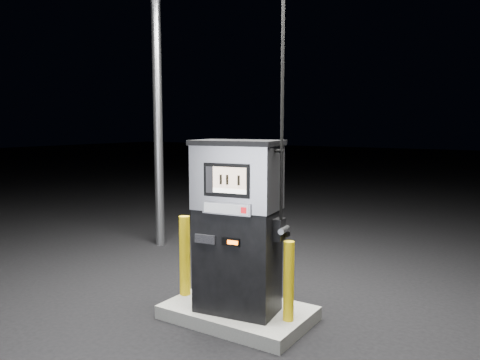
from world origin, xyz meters
The scene contains 5 objects.
ground centered at (0.00, 0.00, 0.00)m, with size 80.00×80.00×0.00m, color black.
pump_island centered at (0.00, 0.00, 0.07)m, with size 1.60×1.00×0.15m, color #63635F.
fuel_dispenser centered at (0.06, -0.10, 1.11)m, with size 1.07×0.68×3.88m.
bollard_left centered at (-0.74, -0.03, 0.63)m, with size 0.13×0.13×0.96m, color yellow.
bollard_right centered at (0.65, -0.03, 0.57)m, with size 0.11×0.11×0.84m, color yellow.
Camera 1 is at (2.76, -4.24, 2.19)m, focal length 35.00 mm.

